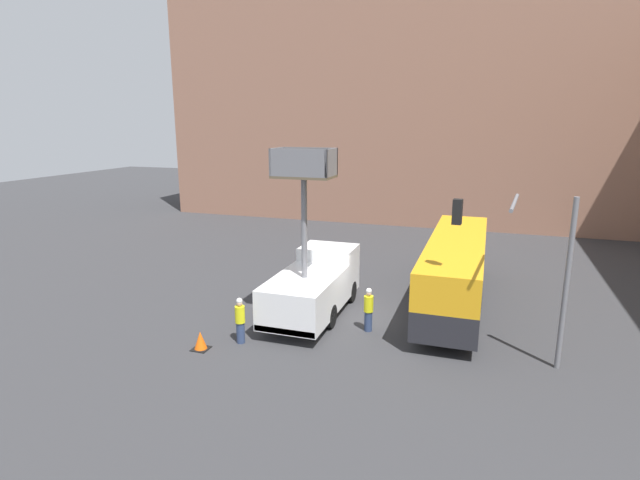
{
  "coord_description": "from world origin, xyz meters",
  "views": [
    {
      "loc": [
        5.48,
        -19.74,
        8.28
      ],
      "look_at": [
        -1.41,
        0.63,
        3.2
      ],
      "focal_mm": 28.0,
      "sensor_mm": 36.0,
      "label": 1
    }
  ],
  "objects_px": {
    "utility_truck": "(314,282)",
    "traffic_cone_near_truck": "(200,341)",
    "road_worker_directing": "(368,310)",
    "road_worker_near_truck": "(240,320)",
    "traffic_light_pole": "(526,250)",
    "city_bus": "(456,266)"
  },
  "relations": [
    {
      "from": "utility_truck",
      "to": "traffic_cone_near_truck",
      "type": "relative_size",
      "value": 10.41
    },
    {
      "from": "road_worker_directing",
      "to": "utility_truck",
      "type": "bearing_deg",
      "value": -169.31
    },
    {
      "from": "road_worker_near_truck",
      "to": "road_worker_directing",
      "type": "bearing_deg",
      "value": 75.43
    },
    {
      "from": "traffic_light_pole",
      "to": "road_worker_directing",
      "type": "bearing_deg",
      "value": 171.11
    },
    {
      "from": "road_worker_near_truck",
      "to": "road_worker_directing",
      "type": "relative_size",
      "value": 1.0
    },
    {
      "from": "city_bus",
      "to": "road_worker_directing",
      "type": "distance_m",
      "value": 5.42
    },
    {
      "from": "utility_truck",
      "to": "road_worker_near_truck",
      "type": "xyz_separation_m",
      "value": [
        -1.71,
        -3.64,
        -0.59
      ]
    },
    {
      "from": "city_bus",
      "to": "traffic_light_pole",
      "type": "height_order",
      "value": "traffic_light_pole"
    },
    {
      "from": "utility_truck",
      "to": "road_worker_near_truck",
      "type": "bearing_deg",
      "value": -115.17
    },
    {
      "from": "traffic_light_pole",
      "to": "road_worker_directing",
      "type": "distance_m",
      "value": 6.47
    },
    {
      "from": "city_bus",
      "to": "traffic_cone_near_truck",
      "type": "height_order",
      "value": "city_bus"
    },
    {
      "from": "city_bus",
      "to": "traffic_light_pole",
      "type": "bearing_deg",
      "value": -148.63
    },
    {
      "from": "utility_truck",
      "to": "road_worker_directing",
      "type": "xyz_separation_m",
      "value": [
        2.68,
        -0.97,
        -0.59
      ]
    },
    {
      "from": "road_worker_directing",
      "to": "city_bus",
      "type": "bearing_deg",
      "value": 85.51
    },
    {
      "from": "utility_truck",
      "to": "traffic_cone_near_truck",
      "type": "bearing_deg",
      "value": -121.72
    },
    {
      "from": "traffic_light_pole",
      "to": "traffic_cone_near_truck",
      "type": "xyz_separation_m",
      "value": [
        -11.12,
        -2.8,
        -3.74
      ]
    },
    {
      "from": "utility_truck",
      "to": "city_bus",
      "type": "height_order",
      "value": "utility_truck"
    },
    {
      "from": "city_bus",
      "to": "road_worker_directing",
      "type": "relative_size",
      "value": 6.6
    },
    {
      "from": "city_bus",
      "to": "utility_truck",
      "type": "bearing_deg",
      "value": 126.42
    },
    {
      "from": "utility_truck",
      "to": "city_bus",
      "type": "relative_size",
      "value": 0.61
    },
    {
      "from": "utility_truck",
      "to": "traffic_light_pole",
      "type": "bearing_deg",
      "value": -12.57
    },
    {
      "from": "utility_truck",
      "to": "traffic_light_pole",
      "type": "relative_size",
      "value": 1.22
    }
  ]
}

